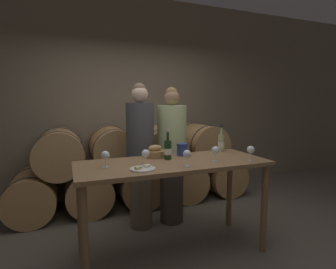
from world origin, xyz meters
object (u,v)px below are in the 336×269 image
wine_glass_left (146,154)px  person_left (140,155)px  tasting_table (173,174)px  bread_basket (155,152)px  person_right (172,155)px  wine_glass_right (216,151)px  wine_bottle_red (168,149)px  blue_crock (182,149)px  wine_glass_center (187,154)px  cheese_plate (143,169)px  wine_glass_far_right (251,150)px  wine_glass_far_left (105,155)px  wine_bottle_white (221,143)px

wine_glass_left → person_left: bearing=78.6°
tasting_table → bread_basket: 0.33m
person_right → bread_basket: 0.57m
bread_basket → wine_glass_right: (0.50, -0.39, 0.06)m
wine_bottle_red → blue_crock: 0.26m
person_left → wine_glass_left: size_ratio=11.83×
person_left → bread_basket: person_left is taller
wine_glass_center → tasting_table: bearing=102.8°
cheese_plate → bread_basket: bearing=59.7°
person_right → blue_crock: 0.47m
person_right → wine_bottle_red: size_ratio=5.64×
blue_crock → bread_basket: 0.31m
person_left → wine_glass_far_right: bearing=-45.9°
wine_glass_far_left → wine_glass_left: size_ratio=1.00×
wine_bottle_red → wine_bottle_white: (0.73, 0.16, 0.00)m
person_left → wine_glass_far_left: (-0.50, -0.66, 0.16)m
wine_bottle_red → bread_basket: (-0.09, 0.15, -0.05)m
tasting_table → wine_bottle_red: size_ratio=6.14×
blue_crock → wine_glass_center: bearing=-109.1°
wine_glass_far_left → wine_glass_center: bearing=-17.7°
wine_bottle_white → wine_glass_center: size_ratio=2.07×
bread_basket → wine_glass_far_right: 0.97m
blue_crock → wine_glass_left: wine_glass_left is taller
wine_glass_far_right → wine_bottle_white: bearing=92.4°
person_left → wine_glass_far_right: person_left is taller
tasting_table → wine_bottle_red: bearing=99.3°
cheese_plate → person_left: bearing=76.1°
person_left → wine_glass_center: (0.20, -0.89, 0.16)m
wine_glass_left → wine_glass_right: bearing=-7.4°
person_right → wine_glass_center: person_right is taller
person_right → wine_glass_right: bearing=-80.6°
tasting_table → wine_bottle_red: (-0.02, 0.11, 0.23)m
wine_glass_right → wine_bottle_red: bearing=149.4°
cheese_plate → wine_glass_far_right: 1.11m
wine_glass_center → bread_basket: bearing=108.0°
wine_glass_far_right → bread_basket: bearing=149.6°
wine_bottle_white → wine_glass_far_left: bearing=-169.5°
wine_glass_far_right → blue_crock: bearing=138.3°
cheese_plate → wine_glass_far_right: size_ratio=1.49×
tasting_table → wine_bottle_red: 0.25m
wine_glass_center → person_right: bearing=76.8°
wine_glass_right → wine_glass_far_right: size_ratio=1.00×
wine_bottle_white → wine_glass_far_right: (0.02, -0.50, 0.00)m
wine_glass_left → wine_glass_far_left: bearing=170.4°
cheese_plate → wine_glass_right: (0.76, 0.06, 0.10)m
wine_bottle_red → wine_bottle_white: 0.75m
wine_glass_left → blue_crock: bearing=29.6°
person_left → wine_glass_left: person_left is taller
person_left → wine_glass_far_right: (0.89, -0.91, 0.16)m
blue_crock → wine_glass_right: wine_glass_right is taller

